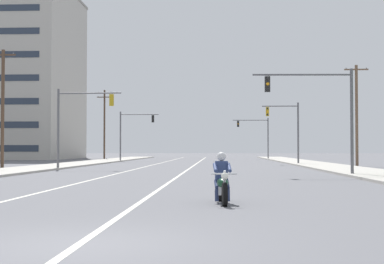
# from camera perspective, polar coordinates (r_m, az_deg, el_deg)

# --- Properties ---
(ground_plane) EXTENTS (400.00, 400.00, 0.00)m
(ground_plane) POSITION_cam_1_polar(r_m,az_deg,el_deg) (9.49, -11.73, -11.07)
(ground_plane) COLOR #5B5B60
(lane_stripe_center) EXTENTS (0.16, 100.00, 0.01)m
(lane_stripe_center) POSITION_cam_1_polar(r_m,az_deg,el_deg) (54.14, 0.24, -3.36)
(lane_stripe_center) COLOR beige
(lane_stripe_center) RESTS_ON ground
(lane_stripe_left) EXTENTS (0.16, 100.00, 0.01)m
(lane_stripe_left) POSITION_cam_1_polar(r_m,az_deg,el_deg) (54.46, -4.03, -3.34)
(lane_stripe_left) COLOR beige
(lane_stripe_left) RESTS_ON ground
(sidewalk_kerb_right) EXTENTS (4.40, 110.00, 0.14)m
(sidewalk_kerb_right) POSITION_cam_1_polar(r_m,az_deg,el_deg) (49.98, 13.44, -3.37)
(sidewalk_kerb_right) COLOR #ADA89E
(sidewalk_kerb_right) RESTS_ON ground
(sidewalk_kerb_left) EXTENTS (4.40, 110.00, 0.14)m
(sidewalk_kerb_left) POSITION_cam_1_polar(r_m,az_deg,el_deg) (51.05, -13.30, -3.34)
(sidewalk_kerb_left) COLOR #ADA89E
(sidewalk_kerb_left) RESTS_ON ground
(motorcycle_with_rider) EXTENTS (0.70, 2.19, 1.46)m
(motorcycle_with_rider) POSITION_cam_1_polar(r_m,az_deg,el_deg) (16.13, 3.05, -5.14)
(motorcycle_with_rider) COLOR black
(motorcycle_with_rider) RESTS_ON ground
(traffic_signal_near_right) EXTENTS (5.81, 0.53, 6.20)m
(traffic_signal_near_right) POSITION_cam_1_polar(r_m,az_deg,el_deg) (33.52, 13.01, 2.78)
(traffic_signal_near_right) COLOR #56565B
(traffic_signal_near_right) RESTS_ON ground
(traffic_signal_near_left) EXTENTS (5.03, 0.45, 6.20)m
(traffic_signal_near_left) POSITION_cam_1_polar(r_m,az_deg,el_deg) (44.47, -11.58, 1.61)
(traffic_signal_near_left) COLOR #56565B
(traffic_signal_near_left) RESTS_ON ground
(traffic_signal_mid_right) EXTENTS (3.68, 0.37, 6.20)m
(traffic_signal_mid_right) POSITION_cam_1_polar(r_m,az_deg,el_deg) (57.34, 9.66, 0.77)
(traffic_signal_mid_right) COLOR #56565B
(traffic_signal_mid_right) RESTS_ON ground
(traffic_signal_mid_left) EXTENTS (4.86, 0.37, 6.20)m
(traffic_signal_mid_left) POSITION_cam_1_polar(r_m,az_deg,el_deg) (70.63, -6.12, 0.35)
(traffic_signal_mid_left) COLOR #56565B
(traffic_signal_mid_left) RESTS_ON ground
(traffic_signal_far_right) EXTENTS (5.35, 0.58, 6.20)m
(traffic_signal_far_right) POSITION_cam_1_polar(r_m,az_deg,el_deg) (84.80, 6.64, 0.03)
(traffic_signal_far_right) COLOR #56565B
(traffic_signal_far_right) RESTS_ON ground
(utility_pole_left_near) EXTENTS (1.95, 0.26, 9.30)m
(utility_pole_left_near) POSITION_cam_1_polar(r_m,az_deg,el_deg) (46.38, -18.55, 2.44)
(utility_pole_left_near) COLOR #4C3828
(utility_pole_left_near) RESTS_ON ground
(utility_pole_right_far) EXTENTS (2.16, 0.26, 9.15)m
(utility_pole_right_far) POSITION_cam_1_polar(r_m,az_deg,el_deg) (53.15, 16.27, 1.84)
(utility_pole_right_far) COLOR brown
(utility_pole_right_far) RESTS_ON ground
(utility_pole_left_far) EXTENTS (2.31, 0.26, 10.38)m
(utility_pole_left_far) POSITION_cam_1_polar(r_m,az_deg,el_deg) (85.60, -8.82, 1.00)
(utility_pole_left_far) COLOR #4C3828
(utility_pole_left_far) RESTS_ON ground
(apartment_building_far_left_block) EXTENTS (21.54, 21.51, 26.63)m
(apartment_building_far_left_block) POSITION_cam_1_polar(r_m,az_deg,el_deg) (94.80, -18.36, 5.50)
(apartment_building_far_left_block) COLOR #B2ADA3
(apartment_building_far_left_block) RESTS_ON ground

